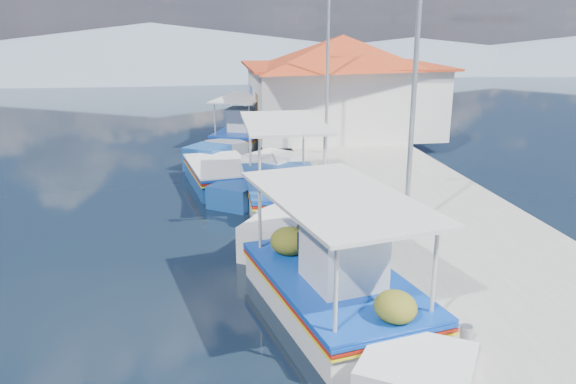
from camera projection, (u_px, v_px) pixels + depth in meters
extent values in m
plane|color=black|center=(223.00, 302.00, 11.79)|extent=(160.00, 160.00, 0.00)
cube|color=#A6A49C|center=(400.00, 193.00, 18.28)|extent=(5.00, 44.00, 0.50)
cylinder|color=#A5A8AD|center=(466.00, 334.00, 9.34)|extent=(0.20, 0.20, 0.30)
cylinder|color=#A5A8AD|center=(374.00, 228.00, 14.07)|extent=(0.20, 0.20, 0.30)
cylinder|color=#A5A8AD|center=(322.00, 168.00, 19.74)|extent=(0.20, 0.20, 0.30)
cylinder|color=#A5A8AD|center=(293.00, 135.00, 25.42)|extent=(0.20, 0.20, 0.30)
cube|color=white|center=(335.00, 301.00, 11.34)|extent=(3.16, 4.86, 0.98)
cube|color=white|center=(332.00, 240.00, 14.14)|extent=(2.26, 2.26, 1.08)
cube|color=#0D3EA9|center=(335.00, 280.00, 11.20)|extent=(3.25, 5.01, 0.06)
cube|color=#A0190D|center=(335.00, 284.00, 11.23)|extent=(3.25, 5.01, 0.05)
cube|color=yellow|center=(335.00, 287.00, 11.25)|extent=(3.25, 5.01, 0.04)
cube|color=#0D3EA9|center=(335.00, 277.00, 11.18)|extent=(3.27, 4.97, 0.05)
cube|color=brown|center=(335.00, 278.00, 11.19)|extent=(2.96, 4.73, 0.05)
cube|color=white|center=(336.00, 257.00, 10.73)|extent=(1.50, 1.57, 1.14)
cube|color=silver|center=(337.00, 228.00, 10.56)|extent=(1.64, 1.70, 0.06)
cylinder|color=beige|center=(293.00, 207.00, 12.80)|extent=(0.07, 0.07, 1.65)
cylinder|color=beige|center=(375.00, 208.00, 12.71)|extent=(0.07, 0.07, 1.65)
cylinder|color=beige|center=(282.00, 280.00, 9.20)|extent=(0.07, 0.07, 1.65)
cylinder|color=beige|center=(397.00, 283.00, 9.11)|extent=(0.07, 0.07, 1.65)
cube|color=silver|center=(337.00, 197.00, 10.72)|extent=(3.27, 4.88, 0.07)
ellipsoid|color=#4A5516|center=(315.00, 237.00, 12.51)|extent=(0.79, 0.86, 0.59)
ellipsoid|color=#4A5516|center=(347.00, 231.00, 12.98)|extent=(0.66, 0.73, 0.50)
ellipsoid|color=#4A5516|center=(351.00, 313.00, 9.33)|extent=(0.70, 0.77, 0.53)
sphere|color=#E64507|center=(387.00, 231.00, 11.51)|extent=(0.41, 0.41, 0.41)
cube|color=white|center=(284.00, 197.00, 17.88)|extent=(2.33, 4.22, 1.07)
cube|color=white|center=(271.00, 171.00, 20.49)|extent=(2.29, 2.29, 1.18)
cube|color=white|center=(301.00, 227.00, 15.32)|extent=(2.22, 2.22, 1.01)
cube|color=#0D3EA9|center=(284.00, 182.00, 17.74)|extent=(2.40, 4.35, 0.07)
cube|color=#A0190D|center=(284.00, 185.00, 17.76)|extent=(2.40, 4.35, 0.06)
cube|color=yellow|center=(284.00, 187.00, 17.79)|extent=(2.40, 4.35, 0.04)
cube|color=navy|center=(284.00, 179.00, 17.72)|extent=(2.42, 4.31, 0.06)
cube|color=brown|center=(284.00, 180.00, 17.73)|extent=(2.14, 4.14, 0.06)
cylinder|color=beige|center=(248.00, 141.00, 18.97)|extent=(0.08, 0.08, 1.80)
cylinder|color=beige|center=(301.00, 140.00, 19.27)|extent=(0.08, 0.08, 1.80)
cylinder|color=beige|center=(262.00, 167.00, 15.66)|extent=(0.08, 0.08, 1.80)
cylinder|color=beige|center=(326.00, 165.00, 15.96)|extent=(0.08, 0.08, 1.80)
cube|color=silver|center=(284.00, 123.00, 17.21)|extent=(2.44, 4.22, 0.08)
cube|color=navy|center=(220.00, 180.00, 19.90)|extent=(2.46, 3.88, 1.01)
cube|color=navy|center=(228.00, 160.00, 22.19)|extent=(1.92, 1.92, 1.12)
cube|color=navy|center=(212.00, 200.00, 17.65)|extent=(1.87, 1.87, 0.96)
cube|color=#0D3EA9|center=(220.00, 166.00, 19.77)|extent=(2.54, 4.00, 0.06)
cube|color=#A0190D|center=(220.00, 169.00, 19.79)|extent=(2.54, 4.00, 0.05)
cube|color=yellow|center=(220.00, 171.00, 19.81)|extent=(2.54, 4.00, 0.04)
cube|color=white|center=(220.00, 164.00, 19.75)|extent=(2.55, 3.96, 0.05)
cube|color=brown|center=(220.00, 165.00, 19.75)|extent=(2.30, 3.78, 0.05)
cube|color=white|center=(243.00, 140.00, 26.60)|extent=(3.19, 4.18, 0.88)
cube|color=white|center=(221.00, 129.00, 28.61)|extent=(1.84, 1.84, 0.97)
cube|color=white|center=(268.00, 149.00, 24.62)|extent=(1.78, 1.78, 0.83)
cube|color=#0D3EA9|center=(243.00, 131.00, 26.49)|extent=(3.28, 4.31, 0.06)
cube|color=#A0190D|center=(243.00, 133.00, 26.51)|extent=(3.28, 4.31, 0.05)
cube|color=yellow|center=(243.00, 134.00, 26.53)|extent=(3.28, 4.31, 0.04)
cube|color=#0D3EA9|center=(243.00, 130.00, 26.47)|extent=(3.29, 4.28, 0.05)
cube|color=brown|center=(243.00, 130.00, 26.47)|extent=(3.01, 4.05, 0.05)
cube|color=white|center=(245.00, 120.00, 26.10)|extent=(1.44, 1.51, 1.02)
cube|color=silver|center=(245.00, 109.00, 25.95)|extent=(1.56, 1.63, 0.06)
cylinder|color=beige|center=(213.00, 111.00, 27.17)|extent=(0.06, 0.06, 1.48)
cylinder|color=beige|center=(243.00, 109.00, 27.93)|extent=(0.06, 0.06, 1.48)
cylinder|color=beige|center=(243.00, 121.00, 24.59)|extent=(0.06, 0.06, 1.48)
cylinder|color=beige|center=(274.00, 118.00, 25.35)|extent=(0.06, 0.06, 1.48)
cube|color=silver|center=(242.00, 98.00, 26.05)|extent=(3.28, 4.22, 0.06)
cube|color=silver|center=(342.00, 100.00, 26.33)|extent=(8.00, 6.00, 3.00)
cube|color=#B44019|center=(342.00, 66.00, 25.88)|extent=(8.64, 6.48, 0.10)
pyramid|color=#B44019|center=(343.00, 51.00, 25.70)|extent=(10.49, 10.49, 1.40)
cube|color=brown|center=(258.00, 117.00, 24.93)|extent=(0.06, 1.00, 2.00)
cube|color=#0D3EA9|center=(252.00, 95.00, 27.13)|extent=(0.06, 1.20, 0.90)
cylinder|color=#A5A8AD|center=(413.00, 111.00, 13.36)|extent=(0.12, 0.12, 6.00)
cylinder|color=#A5A8AD|center=(327.00, 75.00, 21.88)|extent=(0.12, 0.12, 6.00)
cone|color=slate|center=(152.00, 49.00, 63.31)|extent=(96.00, 96.00, 5.50)
cone|color=slate|center=(412.00, 54.00, 68.03)|extent=(76.80, 76.80, 3.80)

